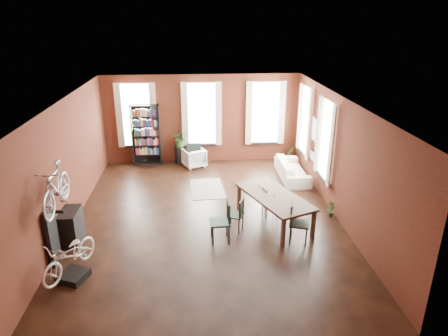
{
  "coord_description": "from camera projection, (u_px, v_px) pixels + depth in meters",
  "views": [
    {
      "loc": [
        -0.25,
        -9.57,
        5.17
      ],
      "look_at": [
        0.51,
        0.6,
        1.2
      ],
      "focal_mm": 32.0,
      "sensor_mm": 36.0,
      "label": 1
    }
  ],
  "objects": [
    {
      "name": "cream_sofa",
      "position": [
        293.0,
        167.0,
        13.26
      ],
      "size": [
        0.61,
        2.08,
        0.81
      ],
      "primitive_type": "imported",
      "rotation": [
        0.0,
        0.0,
        1.57
      ],
      "color": "beige",
      "rests_on": "ground"
    },
    {
      "name": "bicycle_floor",
      "position": [
        67.0,
        240.0,
        8.0
      ],
      "size": [
        0.82,
        0.96,
        1.54
      ],
      "primitive_type": "imported",
      "rotation": [
        0.0,
        0.0,
        -0.43
      ],
      "color": "silver",
      "rests_on": "bike_trainer"
    },
    {
      "name": "white_armchair",
      "position": [
        194.0,
        157.0,
        14.28
      ],
      "size": [
        0.92,
        0.89,
        0.74
      ],
      "primitive_type": "imported",
      "rotation": [
        0.0,
        0.0,
        3.53
      ],
      "color": "silver",
      "rests_on": "ground"
    },
    {
      "name": "dining_chair_b",
      "position": [
        235.0,
        215.0,
        10.04
      ],
      "size": [
        0.53,
        0.53,
        0.86
      ],
      "primitive_type": "cube",
      "rotation": [
        0.0,
        0.0,
        -1.99
      ],
      "color": "black",
      "rests_on": "ground"
    },
    {
      "name": "dining_chair_c",
      "position": [
        299.0,
        223.0,
        9.5
      ],
      "size": [
        0.58,
        0.58,
        0.99
      ],
      "primitive_type": "cube",
      "rotation": [
        0.0,
        0.0,
        1.26
      ],
      "color": "black",
      "rests_on": "ground"
    },
    {
      "name": "dining_chair_d",
      "position": [
        270.0,
        202.0,
        10.76
      ],
      "size": [
        0.44,
        0.44,
        0.83
      ],
      "primitive_type": "cube",
      "rotation": [
        0.0,
        0.0,
        1.75
      ],
      "color": "#1A3639",
      "rests_on": "ground"
    },
    {
      "name": "bike_trainer",
      "position": [
        73.0,
        276.0,
        8.28
      ],
      "size": [
        0.68,
        0.68,
        0.15
      ],
      "primitive_type": "cube",
      "rotation": [
        0.0,
        0.0,
        -0.38
      ],
      "color": "black",
      "rests_on": "ground"
    },
    {
      "name": "console_table",
      "position": [
        71.0,
        226.0,
        9.57
      ],
      "size": [
        0.4,
        0.8,
        0.8
      ],
      "primitive_type": "cube",
      "color": "black",
      "rests_on": "ground"
    },
    {
      "name": "plant_small",
      "position": [
        331.0,
        214.0,
        10.85
      ],
      "size": [
        0.43,
        0.5,
        0.16
      ],
      "primitive_type": "imported",
      "rotation": [
        0.0,
        0.0,
        0.56
      ],
      "color": "#285722",
      "rests_on": "ground"
    },
    {
      "name": "plant_on_stand",
      "position": [
        181.0,
        140.0,
        14.43
      ],
      "size": [
        0.65,
        0.7,
        0.5
      ],
      "primitive_type": "imported",
      "rotation": [
        0.0,
        0.0,
        0.11
      ],
      "color": "#275221",
      "rests_on": "plant_stand"
    },
    {
      "name": "plant_stand",
      "position": [
        180.0,
        155.0,
        14.61
      ],
      "size": [
        0.41,
        0.41,
        0.64
      ],
      "primitive_type": "cube",
      "rotation": [
        0.0,
        0.0,
        0.34
      ],
      "color": "black",
      "rests_on": "ground"
    },
    {
      "name": "dining_table",
      "position": [
        274.0,
        209.0,
        10.41
      ],
      "size": [
        1.86,
        2.54,
        0.79
      ],
      "primitive_type": "cube",
      "rotation": [
        0.0,
        0.0,
        0.39
      ],
      "color": "brown",
      "rests_on": "ground"
    },
    {
      "name": "bike_wall_rack",
      "position": [
        52.0,
        237.0,
        8.64
      ],
      "size": [
        0.16,
        0.6,
        1.3
      ],
      "primitive_type": "cube",
      "color": "black",
      "rests_on": "ground"
    },
    {
      "name": "bookshelf",
      "position": [
        146.0,
        135.0,
        14.24
      ],
      "size": [
        1.0,
        0.32,
        2.2
      ],
      "primitive_type": "cube",
      "color": "black",
      "rests_on": "ground"
    },
    {
      "name": "room",
      "position": [
        214.0,
        135.0,
        10.6
      ],
      "size": [
        9.0,
        9.04,
        3.22
      ],
      "color": "black",
      "rests_on": "ground"
    },
    {
      "name": "striped_rug",
      "position": [
        207.0,
        189.0,
        12.58
      ],
      "size": [
        1.12,
        1.67,
        0.01
      ],
      "primitive_type": "cube",
      "rotation": [
        0.0,
        0.0,
        0.07
      ],
      "color": "black",
      "rests_on": "ground"
    },
    {
      "name": "dining_chair_a",
      "position": [
        220.0,
        222.0,
        9.53
      ],
      "size": [
        0.5,
        0.5,
        1.03
      ],
      "primitive_type": "cube",
      "rotation": [
        0.0,
        0.0,
        -1.52
      ],
      "color": "#193936",
      "rests_on": "ground"
    },
    {
      "name": "plant_by_sofa",
      "position": [
        289.0,
        159.0,
        14.7
      ],
      "size": [
        0.57,
        0.71,
        0.28
      ],
      "primitive_type": "imported",
      "rotation": [
        0.0,
        0.0,
        0.4
      ],
      "color": "#2D5A24",
      "rests_on": "ground"
    },
    {
      "name": "bicycle_hung",
      "position": [
        54.0,
        173.0,
        8.12
      ],
      "size": [
        0.47,
        1.0,
        1.66
      ],
      "primitive_type": "imported",
      "color": "#A5A8AD",
      "rests_on": "bike_wall_rack"
    }
  ]
}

